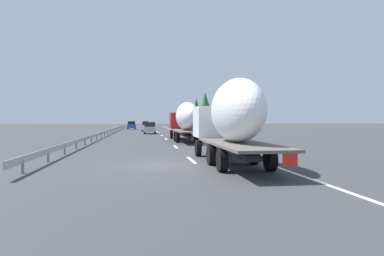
{
  "coord_description": "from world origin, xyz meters",
  "views": [
    {
      "loc": [
        -17.74,
        0.95,
        2.31
      ],
      "look_at": [
        12.26,
        -3.28,
        1.56
      ],
      "focal_mm": 33.01,
      "sensor_mm": 36.0,
      "label": 1
    }
  ],
  "objects": [
    {
      "name": "ground_plane",
      "position": [
        40.0,
        0.0,
        0.0
      ],
      "size": [
        260.0,
        260.0,
        0.0
      ],
      "primitive_type": "plane",
      "color": "#38383A"
    },
    {
      "name": "lane_stripe_0",
      "position": [
        2.0,
        -1.8,
        0.0
      ],
      "size": [
        3.2,
        0.2,
        0.01
      ],
      "primitive_type": "cube",
      "color": "white",
      "rests_on": "ground_plane"
    },
    {
      "name": "lane_stripe_1",
      "position": [
        11.66,
        -1.8,
        0.0
      ],
      "size": [
        3.2,
        0.2,
        0.01
      ],
      "primitive_type": "cube",
      "color": "white",
      "rests_on": "ground_plane"
    },
    {
      "name": "lane_stripe_2",
      "position": [
        23.58,
        -1.8,
        0.0
      ],
      "size": [
        3.2,
        0.2,
        0.01
      ],
      "primitive_type": "cube",
      "color": "white",
      "rests_on": "ground_plane"
    },
    {
      "name": "lane_stripe_3",
      "position": [
        33.13,
        -1.8,
        0.0
      ],
      "size": [
        3.2,
        0.2,
        0.01
      ],
      "primitive_type": "cube",
      "color": "white",
      "rests_on": "ground_plane"
    },
    {
      "name": "lane_stripe_4",
      "position": [
        40.36,
        -1.8,
        0.0
      ],
      "size": [
        3.2,
        0.2,
        0.01
      ],
      "primitive_type": "cube",
      "color": "white",
      "rests_on": "ground_plane"
    },
    {
      "name": "lane_stripe_5",
      "position": [
        46.81,
        -1.8,
        0.0
      ],
      "size": [
        3.2,
        0.2,
        0.01
      ],
      "primitive_type": "cube",
      "color": "white",
      "rests_on": "ground_plane"
    },
    {
      "name": "lane_stripe_6",
      "position": [
        50.3,
        -1.8,
        0.0
      ],
      "size": [
        3.2,
        0.2,
        0.01
      ],
      "primitive_type": "cube",
      "color": "white",
      "rests_on": "ground_plane"
    },
    {
      "name": "lane_stripe_7",
      "position": [
        59.33,
        -1.8,
        0.0
      ],
      "size": [
        3.2,
        0.2,
        0.01
      ],
      "primitive_type": "cube",
      "color": "white",
      "rests_on": "ground_plane"
    },
    {
      "name": "lane_stripe_8",
      "position": [
        69.7,
        -1.8,
        0.0
      ],
      "size": [
        3.2,
        0.2,
        0.01
      ],
      "primitive_type": "cube",
      "color": "white",
      "rests_on": "ground_plane"
    },
    {
      "name": "lane_stripe_9",
      "position": [
        94.75,
        -1.8,
        0.0
      ],
      "size": [
        3.2,
        0.2,
        0.01
      ],
      "primitive_type": "cube",
      "color": "white",
      "rests_on": "ground_plane"
    },
    {
      "name": "edge_line_right",
      "position": [
        45.0,
        -5.5,
        0.0
      ],
      "size": [
        110.0,
        0.2,
        0.01
      ],
      "primitive_type": "cube",
      "color": "white",
      "rests_on": "ground_plane"
    },
    {
      "name": "truck_lead",
      "position": [
        19.42,
        -3.6,
        2.35
      ],
      "size": [
        14.38,
        2.55,
        4.07
      ],
      "color": "#B21919",
      "rests_on": "ground_plane"
    },
    {
      "name": "truck_trailing",
      "position": [
        0.02,
        -3.6,
        2.43
      ],
      "size": [
        12.11,
        2.55,
        4.29
      ],
      "color": "silver",
      "rests_on": "ground_plane"
    },
    {
      "name": "car_red_compact",
      "position": [
        83.12,
        0.04,
        0.92
      ],
      "size": [
        4.04,
        1.75,
        1.82
      ],
      "color": "red",
      "rests_on": "ground_plane"
    },
    {
      "name": "car_blue_sedan",
      "position": [
        66.63,
        3.48,
        0.94
      ],
      "size": [
        4.23,
        1.91,
        1.87
      ],
      "color": "#28479E",
      "rests_on": "ground_plane"
    },
    {
      "name": "car_silver_hatch",
      "position": [
        39.15,
        -0.2,
        0.94
      ],
      "size": [
        4.03,
        1.9,
        1.87
      ],
      "color": "#ADB2B7",
      "rests_on": "ground_plane"
    },
    {
      "name": "car_white_van",
      "position": [
        51.36,
        0.17,
        0.92
      ],
      "size": [
        4.39,
        1.84,
        1.8
      ],
      "color": "white",
      "rests_on": "ground_plane"
    },
    {
      "name": "road_sign",
      "position": [
        38.41,
        -6.7,
        2.28
      ],
      "size": [
        0.1,
        0.9,
        3.3
      ],
      "color": "gray",
      "rests_on": "ground_plane"
    },
    {
      "name": "tree_0",
      "position": [
        42.83,
        -9.89,
        4.31
      ],
      "size": [
        3.58,
        3.58,
        7.04
      ],
      "color": "#472D19",
      "rests_on": "ground_plane"
    },
    {
      "name": "tree_1",
      "position": [
        59.12,
        -10.82,
        4.23
      ],
      "size": [
        2.63,
        2.63,
        7.02
      ],
      "color": "#472D19",
      "rests_on": "ground_plane"
    },
    {
      "name": "tree_2",
      "position": [
        27.56,
        -9.56,
        3.25
      ],
      "size": [
        3.27,
        3.27,
        5.02
      ],
      "color": "#472D19",
      "rests_on": "ground_plane"
    },
    {
      "name": "tree_3",
      "position": [
        67.8,
        -12.23,
        4.35
      ],
      "size": [
        3.25,
        3.25,
        6.99
      ],
      "color": "#472D19",
      "rests_on": "ground_plane"
    },
    {
      "name": "tree_4",
      "position": [
        71.08,
        -11.43,
        3.86
      ],
      "size": [
        3.3,
        3.3,
        5.96
      ],
      "color": "#472D19",
      "rests_on": "ground_plane"
    },
    {
      "name": "tree_5",
      "position": [
        70.25,
        -11.49,
        4.04
      ],
      "size": [
        2.81,
        2.81,
        6.28
      ],
      "color": "#472D19",
      "rests_on": "ground_plane"
    },
    {
      "name": "guardrail_median",
      "position": [
        43.0,
        6.0,
        0.58
      ],
      "size": [
        94.0,
        0.1,
        0.76
      ],
      "color": "#9EA0A5",
      "rests_on": "ground_plane"
    }
  ]
}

